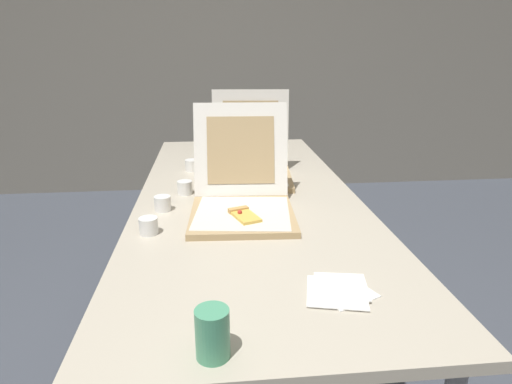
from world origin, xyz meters
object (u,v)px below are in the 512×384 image
Objects in this scene: cup_white_mid at (185,188)px; cup_white_near_center at (163,203)px; pizza_box_front at (242,200)px; pizza_box_middle at (251,166)px; table at (247,205)px; cup_white_near_left at (149,226)px; cup_white_far at (192,165)px; napkin_pile at (340,290)px; cup_printed_front at (213,334)px.

cup_white_mid is 0.20m from cup_white_near_center.
pizza_box_middle is (0.07, 0.44, 0.00)m from pizza_box_front.
cup_white_mid and cup_white_near_center have the same top height.
table is 0.51m from cup_white_near_left.
cup_white_far is at bearing 81.54° from cup_white_near_left.
table is 34.48× the size of cup_white_near_left.
cup_white_near_center is at bearing -154.12° from table.
cup_white_near_center is 0.79m from napkin_pile.
table is at bearing -5.37° from cup_white_mid.
cup_white_near_center and cup_white_near_left have the same top height.
cup_white_far is (0.11, 0.74, 0.00)m from cup_white_near_left.
cup_printed_front reaches higher than napkin_pile.
cup_white_near_center is at bearing 128.70° from napkin_pile.
table is 1.00m from cup_printed_front.
table is 0.24m from pizza_box_front.
pizza_box_front is at bearing -99.59° from table.
pizza_box_front reaches higher than cup_white_mid.
cup_white_near_center and cup_white_far have the same top height.
cup_white_near_center reaches higher than napkin_pile.
pizza_box_front is (-0.04, -0.22, 0.10)m from table.
pizza_box_middle reaches higher than cup_printed_front.
pizza_box_middle reaches higher than cup_white_near_left.
napkin_pile is at bearing -77.49° from pizza_box_middle.
cup_white_near_center is at bearing 171.31° from pizza_box_front.
cup_white_near_left is at bearing -96.56° from cup_white_near_center.
table is at bearing 46.38° from cup_white_near_left.
cup_white_near_left is 0.75m from cup_white_far.
pizza_box_front is 0.35m from cup_white_near_left.
pizza_box_front is at bearing -70.98° from cup_white_far.
cup_white_far is (-0.20, 0.59, -0.03)m from pizza_box_front.
pizza_box_middle is 6.92× the size of cup_white_far.
cup_printed_front is at bearing -95.39° from pizza_box_front.
cup_printed_front is (-0.18, -1.21, -0.00)m from pizza_box_middle.
pizza_box_middle is at bearing 83.77° from pizza_box_front.
table is 11.01× the size of napkin_pile.
table is at bearing -57.17° from cup_white_far.
cup_printed_front reaches higher than cup_white_mid.
cup_white_near_center is (-0.36, -0.38, -0.03)m from pizza_box_middle.
cup_white_mid is at bearing 96.04° from cup_printed_front.
cup_printed_front is at bearing -93.72° from pizza_box_middle.
pizza_box_front is 2.56× the size of napkin_pile.
pizza_box_front is 1.16× the size of pizza_box_middle.
cup_white_near_left reaches higher than table.
pizza_box_middle is 6.92× the size of cup_white_near_left.
cup_white_far is (-0.28, 0.15, -0.03)m from pizza_box_middle.
pizza_box_middle is at bearing -28.54° from cup_white_far.
pizza_box_front is at bearing 110.14° from napkin_pile.
cup_white_mid is 0.58× the size of cup_printed_front.
pizza_box_middle is (0.03, 0.22, 0.10)m from table.
table is 0.27m from cup_white_mid.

